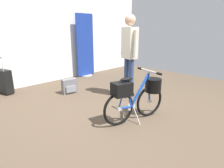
% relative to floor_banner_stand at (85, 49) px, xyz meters
% --- Properties ---
extents(ground_plane, '(7.64, 7.64, 0.00)m').
position_rel_floor_banner_stand_xyz_m(ground_plane, '(-1.49, -2.77, -0.82)').
color(ground_plane, brown).
extents(back_wall, '(7.64, 0.10, 3.09)m').
position_rel_floor_banner_stand_xyz_m(back_wall, '(-1.49, 0.23, 0.72)').
color(back_wall, white).
rests_on(back_wall, ground_plane).
extents(floor_banner_stand, '(0.60, 0.36, 1.82)m').
position_rel_floor_banner_stand_xyz_m(floor_banner_stand, '(0.00, 0.00, 0.00)').
color(floor_banner_stand, '#B7B7BC').
rests_on(floor_banner_stand, ground_plane).
extents(folding_bike_foreground, '(1.11, 0.52, 0.80)m').
position_rel_floor_banner_stand_xyz_m(folding_bike_foreground, '(-1.23, -2.89, -0.40)').
color(folding_bike_foreground, black).
rests_on(folding_bike_foreground, ground_plane).
extents(visitor_near_wall, '(0.33, 0.52, 1.68)m').
position_rel_floor_banner_stand_xyz_m(visitor_near_wall, '(-0.45, -2.06, 0.14)').
color(visitor_near_wall, navy).
rests_on(visitor_near_wall, ground_plane).
extents(rolling_suitcase, '(0.26, 0.39, 0.83)m').
position_rel_floor_banner_stand_xyz_m(rolling_suitcase, '(-2.30, -0.04, -0.54)').
color(rolling_suitcase, black).
rests_on(rolling_suitcase, ground_plane).
extents(backpack_on_floor, '(0.35, 0.23, 0.32)m').
position_rel_floor_banner_stand_xyz_m(backpack_on_floor, '(-1.26, -1.02, -0.66)').
color(backpack_on_floor, slate).
rests_on(backpack_on_floor, ground_plane).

